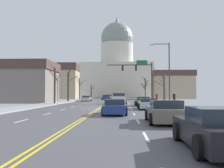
{
  "coord_description": "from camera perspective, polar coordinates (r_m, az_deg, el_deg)",
  "views": [
    {
      "loc": [
        2.64,
        -28.76,
        1.67
      ],
      "look_at": [
        -0.07,
        31.8,
        3.89
      ],
      "focal_mm": 40.59,
      "sensor_mm": 36.0,
      "label": 1
    }
  ],
  "objects": [
    {
      "name": "capitol_building",
      "position": [
        105.23,
        1.11,
        3.51
      ],
      "size": [
        28.32,
        19.57,
        33.62
      ],
      "color": "beige",
      "rests_on": "ground"
    },
    {
      "name": "sedan_oncoming_01",
      "position": [
        65.82,
        -1.37,
        -3.05
      ],
      "size": [
        2.13,
        4.57,
        1.24
      ],
      "color": "navy",
      "rests_on": "ground"
    },
    {
      "name": "bare_tree_07",
      "position": [
        84.25,
        -4.71,
        -1.6
      ],
      "size": [
        1.38,
        2.0,
        4.4
      ],
      "color": "#4C3D2D",
      "rests_on": "ground"
    },
    {
      "name": "sedan_near_01",
      "position": [
        34.02,
        6.95,
        -3.94
      ],
      "size": [
        2.13,
        4.31,
        1.21
      ],
      "color": "#1E7247",
      "rests_on": "ground"
    },
    {
      "name": "pedestrian_01",
      "position": [
        33.18,
        13.83,
        -3.09
      ],
      "size": [
        0.35,
        0.34,
        1.67
      ],
      "color": "#33333D",
      "rests_on": "ground"
    },
    {
      "name": "street_lamp_right",
      "position": [
        31.34,
        12.19,
        3.52
      ],
      "size": [
        2.41,
        0.24,
        7.66
      ],
      "color": "#333338",
      "rests_on": "ground"
    },
    {
      "name": "bare_tree_04",
      "position": [
        48.94,
        9.22,
        -0.23
      ],
      "size": [
        1.12,
        2.39,
        6.43
      ],
      "color": "brown",
      "rests_on": "ground"
    },
    {
      "name": "sedan_oncoming_02",
      "position": [
        74.22,
        -0.68,
        -2.94
      ],
      "size": [
        2.04,
        4.63,
        1.25
      ],
      "color": "#9EA3A8",
      "rests_on": "ground"
    },
    {
      "name": "sedan_oncoming_00",
      "position": [
        54.32,
        -5.78,
        -3.27
      ],
      "size": [
        2.09,
        4.52,
        1.16
      ],
      "color": "silver",
      "rests_on": "ground"
    },
    {
      "name": "bicycle_parked",
      "position": [
        27.43,
        13.21,
        -4.51
      ],
      "size": [
        0.12,
        1.77,
        0.85
      ],
      "color": "black",
      "rests_on": "ground"
    },
    {
      "name": "flank_building_00",
      "position": [
        47.7,
        -19.75,
        0.4
      ],
      "size": [
        11.79,
        9.16,
        7.2
      ],
      "color": "slate",
      "rests_on": "ground"
    },
    {
      "name": "bare_tree_02",
      "position": [
        62.34,
        7.49,
        -1.26
      ],
      "size": [
        1.98,
        1.27,
        4.69
      ],
      "color": "#4C3D2D",
      "rests_on": "ground"
    },
    {
      "name": "bare_tree_03",
      "position": [
        62.35,
        -7.33,
        -0.8
      ],
      "size": [
        2.54,
        2.08,
        5.84
      ],
      "color": "brown",
      "rests_on": "ground"
    },
    {
      "name": "bare_tree_00",
      "position": [
        37.35,
        11.62,
        -0.7
      ],
      "size": [
        1.51,
        2.11,
        4.88
      ],
      "color": "brown",
      "rests_on": "ground"
    },
    {
      "name": "bare_tree_01",
      "position": [
        40.42,
        -12.76,
        -0.05
      ],
      "size": [
        1.45,
        2.28,
        6.0
      ],
      "color": "#4C3D2D",
      "rests_on": "ground"
    },
    {
      "name": "flank_building_01",
      "position": [
        77.06,
        -10.88,
        0.66
      ],
      "size": [
        8.9,
        7.3,
        10.52
      ],
      "color": "tan",
      "rests_on": "ground"
    },
    {
      "name": "pedestrian_00",
      "position": [
        39.0,
        10.04,
        -2.99
      ],
      "size": [
        0.35,
        0.34,
        1.63
      ],
      "color": "#4C4238",
      "rests_on": "ground"
    },
    {
      "name": "sedan_near_02",
      "position": [
        27.12,
        8.08,
        -4.43
      ],
      "size": [
        2.17,
        4.58,
        1.15
      ],
      "color": "silver",
      "rests_on": "ground"
    },
    {
      "name": "sedan_near_05",
      "position": [
        8.29,
        22.67,
        -9.46
      ],
      "size": [
        2.04,
        4.25,
        1.25
      ],
      "color": "black",
      "rests_on": "ground"
    },
    {
      "name": "sedan_near_04",
      "position": [
        14.73,
        11.87,
        -6.22
      ],
      "size": [
        2.04,
        4.31,
        1.28
      ],
      "color": "#6B6056",
      "rests_on": "ground"
    },
    {
      "name": "signal_gantry",
      "position": [
        44.38,
        6.19,
        2.62
      ],
      "size": [
        7.91,
        0.41,
        7.29
      ],
      "color": "#28282D",
      "rests_on": "ground"
    },
    {
      "name": "ground",
      "position": [
        28.92,
        -2.69,
        -5.36
      ],
      "size": [
        20.0,
        180.0,
        0.2
      ],
      "color": "#47474C"
    },
    {
      "name": "bare_tree_05",
      "position": [
        50.02,
        -9.8,
        -0.39
      ],
      "size": [
        2.22,
        2.36,
        6.07
      ],
      "color": "#4C3D2D",
      "rests_on": "ground"
    },
    {
      "name": "flank_building_02",
      "position": [
        78.74,
        13.58,
        -0.15
      ],
      "size": [
        12.18,
        7.91,
        8.44
      ],
      "color": "tan",
      "rests_on": "ground"
    },
    {
      "name": "sedan_near_03",
      "position": [
        20.21,
        0.69,
        -5.24
      ],
      "size": [
        1.93,
        4.5,
        1.2
      ],
      "color": "navy",
      "rests_on": "ground"
    },
    {
      "name": "pickup_truck_near_00",
      "position": [
        40.5,
        1.53,
        -3.4
      ],
      "size": [
        2.47,
        5.54,
        1.69
      ],
      "color": "silver",
      "rests_on": "ground"
    },
    {
      "name": "bare_tree_06",
      "position": [
        68.51,
        7.48,
        -0.81
      ],
      "size": [
        1.55,
        1.95,
        6.04
      ],
      "color": "#423328",
      "rests_on": "ground"
    }
  ]
}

